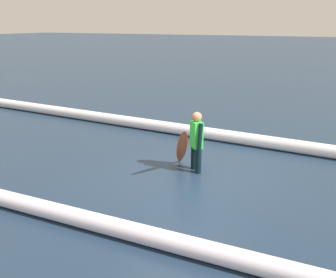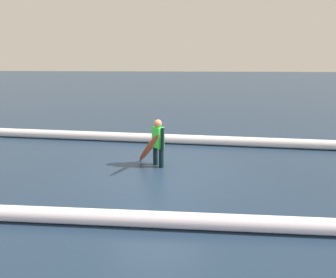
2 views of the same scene
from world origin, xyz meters
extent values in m
plane|color=#1E3147|center=(0.00, 0.00, 0.00)|extent=(184.20, 184.20, 0.00)
cylinder|color=black|center=(-0.10, -0.33, 0.28)|extent=(0.14, 0.14, 0.56)
cylinder|color=black|center=(0.09, -0.53, 0.28)|extent=(0.14, 0.14, 0.56)
cube|color=#2DD83F|center=(-0.01, -0.43, 0.86)|extent=(0.38, 0.38, 0.60)
sphere|color=#C37656|center=(-0.01, -0.43, 1.26)|extent=(0.22, 0.22, 0.22)
cylinder|color=black|center=(-0.16, -0.28, 0.86)|extent=(0.09, 0.17, 0.61)
cylinder|color=black|center=(0.14, -0.59, 0.86)|extent=(0.09, 0.24, 0.61)
ellipsoid|color=#E55926|center=(0.24, -0.19, 0.59)|extent=(0.96, 1.46, 1.21)
ellipsoid|color=red|center=(0.24, -0.19, 0.59)|extent=(0.68, 1.13, 0.98)
cylinder|color=white|center=(1.60, -3.00, 0.17)|extent=(25.06, 1.52, 0.34)
cylinder|color=white|center=(-1.94, 2.77, 0.15)|extent=(18.95, 0.74, 0.30)
camera|label=1|loc=(-3.38, 7.44, 3.27)|focal=42.64mm
camera|label=2|loc=(-1.12, 7.52, 2.92)|focal=31.24mm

